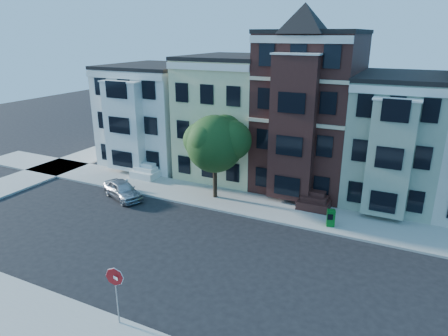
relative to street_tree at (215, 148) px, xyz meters
The scene contains 11 objects.
ground 10.43m from the street_tree, 56.32° to the right, with size 120.00×120.00×0.00m, color black.
far_sidewalk 6.65m from the street_tree, ahead, with size 60.00×4.00×0.15m, color #9E9B93.
house_white 11.66m from the street_tree, 146.08° to the left, with size 8.00×9.00×9.00m, color white.
house_yellow 6.78m from the street_tree, 104.40° to the left, with size 7.00×9.00×10.00m, color beige.
house_brown 8.63m from the street_tree, 50.65° to the left, with size 7.00×9.00×12.00m, color #391915.
house_green 13.51m from the street_tree, 28.79° to the left, with size 6.00×9.00×9.00m, color gray.
street_tree is the anchor object (origin of this frame).
parked_car 7.84m from the street_tree, 154.61° to the right, with size 1.63×4.05×1.38m, color #A7A9B0.
newspaper_box 9.61m from the street_tree, ahead, with size 0.50×0.44×1.11m, color #0C611B.
fire_hydrant 8.17m from the street_tree, 167.25° to the right, with size 0.23×0.23×0.66m, color silver.
stop_sign 14.74m from the street_tree, 79.30° to the right, with size 0.85×0.12×3.08m, color #B61416, non-canonical shape.
Camera 1 is at (7.68, -17.08, 12.02)m, focal length 32.00 mm.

